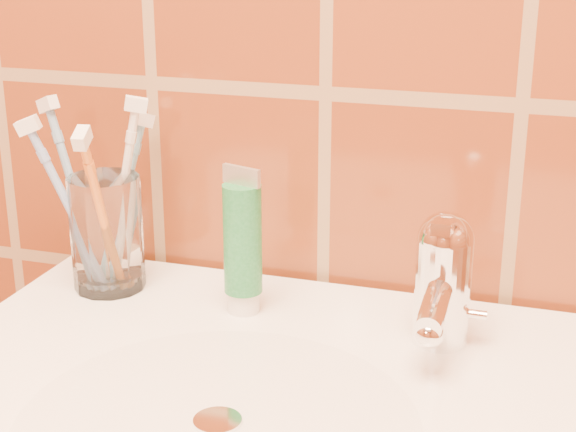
% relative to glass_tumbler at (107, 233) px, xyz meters
% --- Properties ---
extents(glass_tumbler, '(0.08, 0.08, 0.12)m').
position_rel_glass_tumbler_xyz_m(glass_tumbler, '(0.00, 0.00, 0.00)').
color(glass_tumbler, white).
rests_on(glass_tumbler, pedestal_sink).
extents(toothpaste_tube, '(0.04, 0.04, 0.14)m').
position_rel_glass_tumbler_xyz_m(toothpaste_tube, '(0.15, -0.01, 0.01)').
color(toothpaste_tube, white).
rests_on(toothpaste_tube, pedestal_sink).
extents(faucet, '(0.05, 0.11, 0.12)m').
position_rel_glass_tumbler_xyz_m(faucet, '(0.33, -0.02, 0.01)').
color(faucet, white).
rests_on(faucet, pedestal_sink).
extents(toothbrush_0, '(0.14, 0.12, 0.20)m').
position_rel_glass_tumbler_xyz_m(toothbrush_0, '(-0.03, 0.00, 0.03)').
color(toothbrush_0, '#739DCC').
rests_on(toothbrush_0, glass_tumbler).
extents(toothbrush_1, '(0.13, 0.11, 0.19)m').
position_rel_glass_tumbler_xyz_m(toothbrush_1, '(-0.03, -0.02, 0.03)').
color(toothbrush_1, '#7D9FDF').
rests_on(toothbrush_1, glass_tumbler).
extents(toothbrush_2, '(0.10, 0.14, 0.19)m').
position_rel_glass_tumbler_xyz_m(toothbrush_2, '(0.00, 0.03, 0.03)').
color(toothbrush_2, '#73ACCE').
rests_on(toothbrush_2, glass_tumbler).
extents(toothbrush_3, '(0.10, 0.09, 0.20)m').
position_rel_glass_tumbler_xyz_m(toothbrush_3, '(0.01, 0.02, 0.04)').
color(toothbrush_3, white).
rests_on(toothbrush_3, glass_tumbler).
extents(toothbrush_4, '(0.06, 0.16, 0.21)m').
position_rel_glass_tumbler_xyz_m(toothbrush_4, '(0.02, -0.03, 0.03)').
color(toothbrush_4, orange).
rests_on(toothbrush_4, glass_tumbler).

